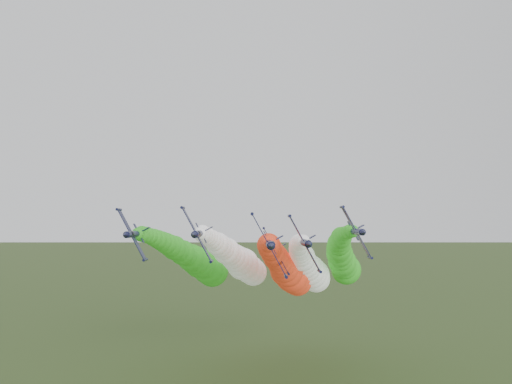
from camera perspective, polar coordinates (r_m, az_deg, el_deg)
jet_lead at (r=119.70m, az=3.57°, el=-8.88°), size 16.16×71.65×21.14m
jet_inner_left at (r=130.56m, az=-2.04°, el=-7.81°), size 16.20×71.69×21.17m
jet_inner_right at (r=130.38m, az=6.07°, el=-8.61°), size 16.34×71.83×21.32m
jet_outer_left at (r=139.18m, az=-6.88°, el=-7.82°), size 17.08×72.57×22.06m
jet_outer_right at (r=137.58m, az=9.84°, el=-7.47°), size 16.77×72.26×21.75m
jet_trail at (r=146.45m, az=3.70°, el=-8.75°), size 16.22×71.72×21.20m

